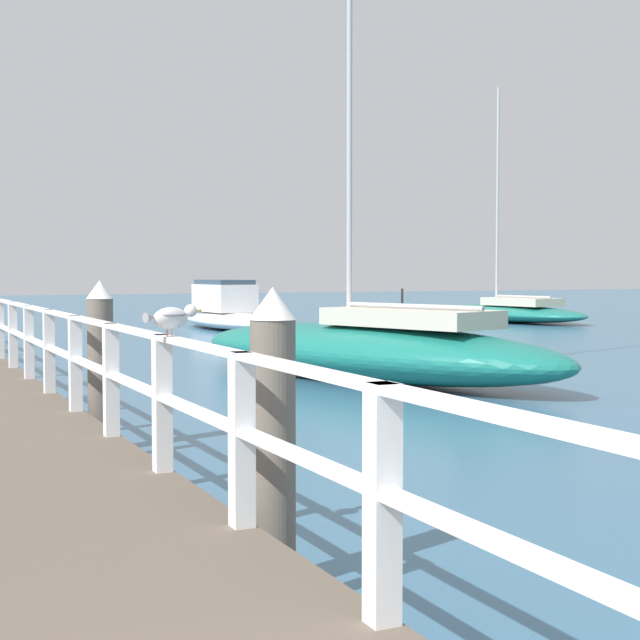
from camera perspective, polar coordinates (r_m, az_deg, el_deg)
The scene contains 8 objects.
pier_railing at distance 14.61m, azimuth -18.05°, elevation -0.38°, with size 0.12×25.73×0.97m.
dock_piling_near at distance 5.86m, azimuth -2.85°, elevation -7.03°, with size 0.29×0.29×1.86m.
dock_piling_far at distance 10.54m, azimuth -13.10°, elevation -2.66°, with size 0.29×0.29×1.86m.
seagull_foreground at distance 6.51m, azimuth -8.94°, elevation 0.20°, with size 0.46×0.25×0.21m.
boat_3 at distance 37.39m, azimuth 11.11°, elevation 0.49°, with size 3.98×8.35×9.10m.
boat_4 at distance 16.98m, azimuth 2.94°, elevation -1.75°, with size 5.05×8.90×10.71m.
boat_5 at distance 32.18m, azimuth -5.48°, elevation 0.44°, with size 2.51×6.85×1.67m.
channel_buoy at distance 30.85m, azimuth 4.97°, elevation -0.03°, with size 0.70×0.70×1.40m.
Camera 1 is at (-0.57, -0.87, 1.95)m, focal length 53.05 mm.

